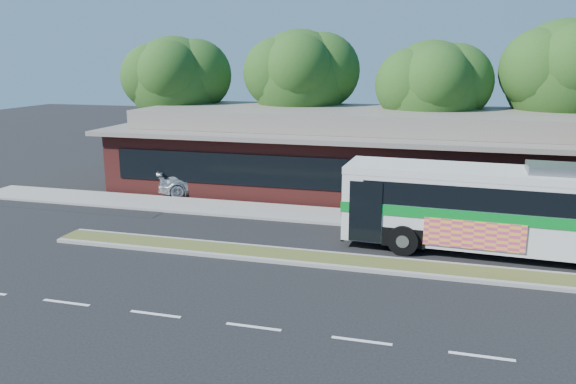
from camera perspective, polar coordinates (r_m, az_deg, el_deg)
ground at (r=19.91m, az=9.51°, el=-8.09°), size 120.00×120.00×0.00m
median_strip at (r=20.44m, az=9.69°, el=-7.29°), size 26.00×1.10×0.15m
sidewalk at (r=25.94m, az=10.99°, el=-2.89°), size 44.00×2.60×0.12m
parking_lot at (r=35.35m, az=-18.95°, el=0.89°), size 14.00×12.00×0.01m
plaza_building at (r=31.91m, az=12.10°, el=3.93°), size 33.20×11.20×4.45m
tree_bg_a at (r=37.35m, az=-10.74°, el=11.11°), size 6.47×5.80×8.63m
tree_bg_b at (r=35.59m, az=1.92°, el=11.67°), size 6.69×6.00×9.00m
tree_bg_c at (r=33.64m, az=15.04°, el=10.19°), size 6.24×5.60×8.26m
tree_bg_d at (r=35.28m, az=26.84°, el=10.70°), size 6.91×6.20×9.37m
transit_bus at (r=22.46m, az=22.11°, el=-1.16°), size 12.68×3.38×3.52m
sedan at (r=30.93m, az=-8.50°, el=1.12°), size 5.33×3.73×1.43m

